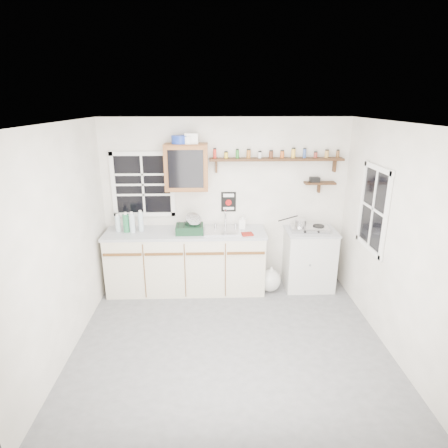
# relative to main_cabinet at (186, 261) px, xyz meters

# --- Properties ---
(room) EXTENTS (3.64, 3.24, 2.54)m
(room) POSITION_rel_main_cabinet_xyz_m (0.58, -1.30, 0.79)
(room) COLOR #535356
(room) RESTS_ON ground
(main_cabinet) EXTENTS (2.31, 0.63, 0.92)m
(main_cabinet) POSITION_rel_main_cabinet_xyz_m (0.00, 0.00, 0.00)
(main_cabinet) COLOR beige
(main_cabinet) RESTS_ON floor
(right_cabinet) EXTENTS (0.73, 0.57, 0.91)m
(right_cabinet) POSITION_rel_main_cabinet_xyz_m (1.83, 0.03, -0.01)
(right_cabinet) COLOR silver
(right_cabinet) RESTS_ON floor
(sink) EXTENTS (0.52, 0.44, 0.29)m
(sink) POSITION_rel_main_cabinet_xyz_m (0.54, 0.01, 0.47)
(sink) COLOR #B6B6BB
(sink) RESTS_ON main_cabinet
(upper_cabinet) EXTENTS (0.60, 0.32, 0.65)m
(upper_cabinet) POSITION_rel_main_cabinet_xyz_m (0.03, 0.14, 1.36)
(upper_cabinet) COLOR brown
(upper_cabinet) RESTS_ON wall_back
(upper_cabinet_clutter) EXTENTS (0.37, 0.24, 0.14)m
(upper_cabinet_clutter) POSITION_rel_main_cabinet_xyz_m (0.02, 0.14, 1.75)
(upper_cabinet_clutter) COLOR #173199
(upper_cabinet_clutter) RESTS_ON upper_cabinet
(spice_shelf) EXTENTS (1.91, 0.18, 0.35)m
(spice_shelf) POSITION_rel_main_cabinet_xyz_m (1.31, 0.21, 1.47)
(spice_shelf) COLOR black
(spice_shelf) RESTS_ON wall_back
(secondary_shelf) EXTENTS (0.45, 0.16, 0.24)m
(secondary_shelf) POSITION_rel_main_cabinet_xyz_m (1.94, 0.22, 1.12)
(secondary_shelf) COLOR black
(secondary_shelf) RESTS_ON wall_back
(warning_sign) EXTENTS (0.22, 0.02, 0.30)m
(warning_sign) POSITION_rel_main_cabinet_xyz_m (0.63, 0.29, 0.82)
(warning_sign) COLOR black
(warning_sign) RESTS_ON wall_back
(window_back) EXTENTS (0.93, 0.03, 0.98)m
(window_back) POSITION_rel_main_cabinet_xyz_m (-0.62, 0.29, 1.09)
(window_back) COLOR black
(window_back) RESTS_ON wall_back
(window_right) EXTENTS (0.03, 0.78, 1.08)m
(window_right) POSITION_rel_main_cabinet_xyz_m (2.37, -0.75, 0.99)
(window_right) COLOR black
(window_right) RESTS_ON wall_back
(water_bottles) EXTENTS (0.40, 0.14, 0.31)m
(water_bottles) POSITION_rel_main_cabinet_xyz_m (-0.79, 0.02, 0.60)
(water_bottles) COLOR silver
(water_bottles) RESTS_ON main_cabinet
(dish_rack) EXTENTS (0.39, 0.31, 0.29)m
(dish_rack) POSITION_rel_main_cabinet_xyz_m (0.08, -0.06, 0.55)
(dish_rack) COLOR black
(dish_rack) RESTS_ON main_cabinet
(soap_bottle) EXTENTS (0.11, 0.12, 0.21)m
(soap_bottle) POSITION_rel_main_cabinet_xyz_m (0.83, 0.11, 0.57)
(soap_bottle) COLOR silver
(soap_bottle) RESTS_ON main_cabinet
(rag) EXTENTS (0.18, 0.16, 0.02)m
(rag) POSITION_rel_main_cabinet_xyz_m (0.88, -0.17, 0.47)
(rag) COLOR maroon
(rag) RESTS_ON main_cabinet
(hotplate) EXTENTS (0.56, 0.32, 0.08)m
(hotplate) POSITION_rel_main_cabinet_xyz_m (1.80, 0.01, 0.48)
(hotplate) COLOR #B6B6BB
(hotplate) RESTS_ON right_cabinet
(saucepan) EXTENTS (0.38, 0.30, 0.18)m
(saucepan) POSITION_rel_main_cabinet_xyz_m (1.66, 0.01, 0.57)
(saucepan) COLOR #B6B6BB
(saucepan) RESTS_ON hotplate
(trash_bag) EXTENTS (0.37, 0.34, 0.42)m
(trash_bag) POSITION_rel_main_cabinet_xyz_m (1.24, -0.11, -0.28)
(trash_bag) COLOR silver
(trash_bag) RESTS_ON floor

